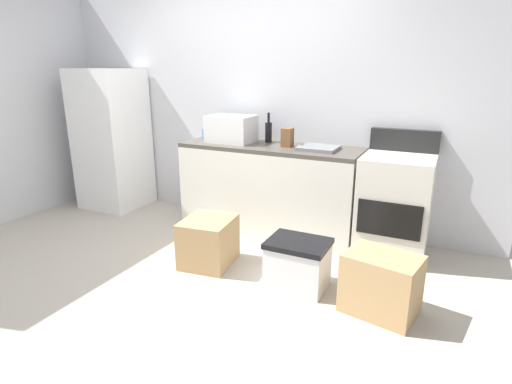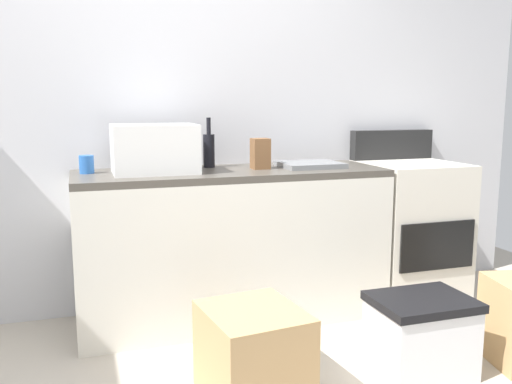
{
  "view_description": "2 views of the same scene",
  "coord_description": "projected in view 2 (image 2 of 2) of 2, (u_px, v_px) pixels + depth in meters",
  "views": [
    {
      "loc": [
        1.91,
        -2.45,
        1.62
      ],
      "look_at": [
        0.47,
        0.52,
        0.63
      ],
      "focal_mm": 28.61,
      "sensor_mm": 36.0,
      "label": 1
    },
    {
      "loc": [
        -0.55,
        -1.88,
        1.29
      ],
      "look_at": [
        0.29,
        0.71,
        0.85
      ],
      "focal_mm": 38.61,
      "sensor_mm": 36.0,
      "label": 2
    }
  ],
  "objects": [
    {
      "name": "cardboard_box_large",
      "position": [
        253.0,
        354.0,
        2.4
      ],
      "size": [
        0.45,
        0.5,
        0.41
      ],
      "primitive_type": "cube",
      "rotation": [
        0.0,
        0.0,
        0.13
      ],
      "color": "tan",
      "rests_on": "ground_plane"
    },
    {
      "name": "wine_bottle",
      "position": [
        209.0,
        149.0,
        3.32
      ],
      "size": [
        0.07,
        0.07,
        0.3
      ],
      "color": "black",
      "rests_on": "kitchen_counter"
    },
    {
      "name": "knife_block",
      "position": [
        260.0,
        154.0,
        3.25
      ],
      "size": [
        0.1,
        0.1,
        0.18
      ],
      "primitive_type": "cube",
      "color": "brown",
      "rests_on": "kitchen_counter"
    },
    {
      "name": "microwave",
      "position": [
        154.0,
        149.0,
        3.06
      ],
      "size": [
        0.46,
        0.34,
        0.27
      ],
      "primitive_type": "cube",
      "color": "white",
      "rests_on": "kitchen_counter"
    },
    {
      "name": "kitchen_counter",
      "position": [
        232.0,
        245.0,
        3.28
      ],
      "size": [
        1.8,
        0.6,
        0.9
      ],
      "color": "silver",
      "rests_on": "ground_plane"
    },
    {
      "name": "storage_bin",
      "position": [
        421.0,
        335.0,
        2.62
      ],
      "size": [
        0.46,
        0.36,
        0.38
      ],
      "color": "silver",
      "rests_on": "ground_plane"
    },
    {
      "name": "coffee_mug",
      "position": [
        87.0,
        164.0,
        3.04
      ],
      "size": [
        0.08,
        0.08,
        0.1
      ],
      "primitive_type": "cylinder",
      "color": "#2659A5",
      "rests_on": "kitchen_counter"
    },
    {
      "name": "stove_oven",
      "position": [
        409.0,
        228.0,
        3.65
      ],
      "size": [
        0.6,
        0.61,
        1.1
      ],
      "color": "silver",
      "rests_on": "ground_plane"
    },
    {
      "name": "sink_basin",
      "position": [
        310.0,
        165.0,
        3.35
      ],
      "size": [
        0.36,
        0.32,
        0.03
      ],
      "primitive_type": "cube",
      "color": "slate",
      "rests_on": "kitchen_counter"
    },
    {
      "name": "wall_back",
      "position": [
        169.0,
        101.0,
        3.38
      ],
      "size": [
        5.0,
        0.1,
        2.6
      ],
      "primitive_type": "cube",
      "color": "silver",
      "rests_on": "ground_plane"
    }
  ]
}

